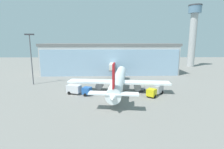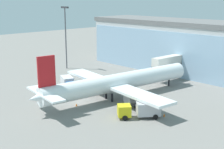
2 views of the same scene
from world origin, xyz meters
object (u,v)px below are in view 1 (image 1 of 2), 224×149
catering_truck (78,89)px  fuel_truck (156,90)px  baggage_cart (142,89)px  safety_cone_nose (113,99)px  apron_light_mast (31,55)px  airplane (119,80)px  safety_cone_wingtip (161,91)px  jet_bridge (112,66)px  control_tower (193,31)px

catering_truck → fuel_truck: size_ratio=1.07×
baggage_cart → safety_cone_nose: bearing=158.2°
apron_light_mast → airplane: apron_light_mast is taller
safety_cone_wingtip → apron_light_mast: bearing=167.4°
airplane → fuel_truck: bearing=-106.2°
apron_light_mast → airplane: (29.89, -8.53, -7.23)m
jet_bridge → fuel_truck: bearing=-151.5°
catering_truck → jet_bridge: bearing=87.6°
catering_truck → safety_cone_wingtip: (24.68, 2.61, -1.19)m
jet_bridge → baggage_cart: 22.73m
jet_bridge → safety_cone_nose: size_ratio=21.99×
catering_truck → safety_cone_wingtip: bearing=26.8°
control_tower → safety_cone_wingtip: (-33.25, -52.77, -20.78)m
fuel_truck → safety_cone_nose: size_ratio=12.96×
catering_truck → safety_cone_wingtip: size_ratio=13.83×
baggage_cart → safety_cone_nose: (-9.02, -8.67, -0.23)m
catering_truck → fuel_truck: 22.23m
control_tower → airplane: 71.55m
airplane → safety_cone_nose: (-1.87, -8.97, -3.02)m
jet_bridge → baggage_cart: size_ratio=3.77×
jet_bridge → fuel_truck: size_ratio=1.70×
apron_light_mast → fuel_truck: bearing=-17.8°
airplane → baggage_cart: bearing=-85.5°
fuel_truck → apron_light_mast: bearing=-70.3°
apron_light_mast → baggage_cart: size_ratio=5.49×
catering_truck → baggage_cart: catering_truck is taller
airplane → baggage_cart: (7.15, -0.29, -2.80)m
control_tower → airplane: control_tower is taller
baggage_cart → control_tower: bearing=-12.5°
jet_bridge → apron_light_mast: 31.22m
apron_light_mast → baggage_cart: apron_light_mast is taller
jet_bridge → control_tower: control_tower is taller
apron_light_mast → catering_truck: apron_light_mast is taller
catering_truck → safety_cone_wingtip: 24.84m
catering_truck → safety_cone_nose: size_ratio=13.83×
apron_light_mast → catering_truck: 23.59m
control_tower → safety_cone_nose: bearing=-128.3°
airplane → fuel_truck: 11.44m
control_tower → safety_cone_nose: size_ratio=64.36×
airplane → safety_cone_wingtip: (12.85, -1.02, -3.02)m
jet_bridge → fuel_truck: (11.95, -24.71, -3.20)m
apron_light_mast → baggage_cart: 39.38m
jet_bridge → safety_cone_wingtip: bearing=-143.2°
safety_cone_nose → apron_light_mast: bearing=148.0°
catering_truck → baggage_cart: size_ratio=2.37×
apron_light_mast → fuel_truck: (40.28, -12.96, -9.06)m
baggage_cart → safety_cone_wingtip: bearing=-72.9°
control_tower → apron_light_mast: bearing=-150.4°
catering_truck → fuel_truck: bearing=18.7°
fuel_truck → baggage_cart: (-3.23, 4.14, -0.97)m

